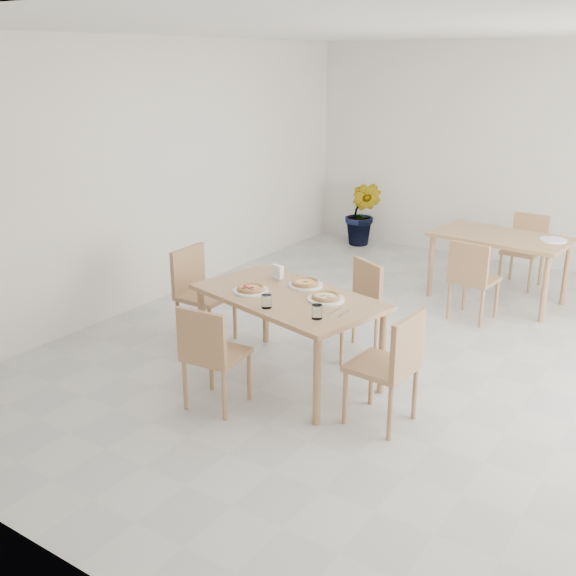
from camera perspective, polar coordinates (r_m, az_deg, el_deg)
The scene contains 21 objects.
main_table at distance 5.52m, azimuth -0.00°, elevation -1.34°, with size 1.71×1.21×0.75m.
chair_south at distance 5.13m, azimuth -6.59°, elevation -5.29°, with size 0.46×0.46×0.85m.
chair_north at distance 6.11m, azimuth 5.83°, elevation -1.14°, with size 0.57×0.57×0.86m.
chair_west at distance 6.41m, azimuth -7.59°, elevation 0.01°, with size 0.46×0.46×0.90m.
chair_east at distance 4.93m, azimuth 8.81°, elevation -6.15°, with size 0.47×0.47×0.89m.
plate_margherita at distance 5.70m, azimuth 1.49°, elevation 0.25°, with size 0.29×0.29×0.02m, color white.
plate_mushroom at distance 5.38m, azimuth 3.24°, elevation -0.95°, with size 0.30×0.30×0.02m, color white.
plate_pepperoni at distance 5.56m, azimuth -3.17°, elevation -0.25°, with size 0.30×0.30×0.02m, color white.
pizza_margherita at distance 5.69m, azimuth 1.49°, elevation 0.47°, with size 0.28×0.28×0.03m.
pizza_mushroom at distance 5.37m, azimuth 3.24°, elevation -0.72°, with size 0.31×0.31×0.03m.
pizza_pepperoni at distance 5.56m, azimuth -3.17°, elevation -0.03°, with size 0.24×0.24×0.03m.
tumbler_a at distance 4.99m, azimuth 2.47°, elevation -2.02°, with size 0.08×0.08×0.11m, color white.
tumbler_b at distance 5.20m, azimuth -1.83°, elevation -1.13°, with size 0.08×0.08×0.10m, color white.
napkin_holder at distance 5.85m, azimuth -0.87°, elevation 1.31°, with size 0.13×0.09×0.13m.
fork_a at distance 5.14m, azimuth 3.96°, elevation -1.99°, with size 0.01×0.17×0.01m, color silver.
fork_b at distance 5.10m, azimuth 4.77°, elevation -2.19°, with size 0.01×0.18×0.01m, color silver.
second_table at distance 7.72m, azimuth 17.52°, elevation 3.65°, with size 1.48×0.93×0.75m.
chair_back_s at distance 7.07m, azimuth 15.30°, elevation 1.04°, with size 0.46×0.46×0.85m.
chair_back_n at distance 8.43m, azimuth 19.47°, elevation 3.46°, with size 0.45×0.45×0.84m.
plate_empty at distance 7.65m, azimuth 21.54°, elevation 3.80°, with size 0.28×0.28×0.02m, color white.
potted_plant at distance 9.74m, azimuth 6.34°, elevation 6.28°, with size 0.51×0.41×0.93m, color #28641E.
Camera 1 is at (2.19, -5.30, 2.59)m, focal length 42.00 mm.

